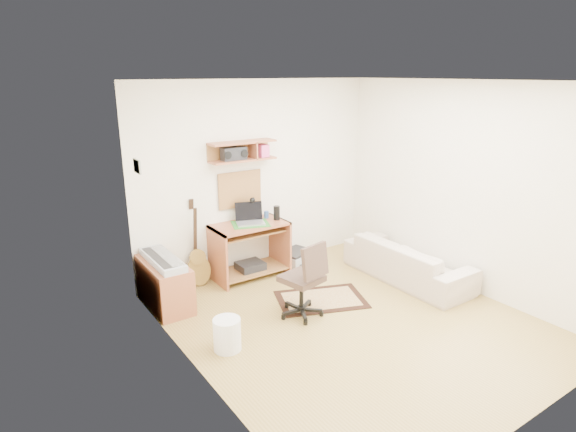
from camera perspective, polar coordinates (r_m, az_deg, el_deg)
floor at (r=5.53m, az=7.63°, el=-12.42°), size 3.60×4.00×0.01m
ceiling at (r=4.83m, az=8.86°, el=15.73°), size 3.60×4.00×0.01m
back_wall at (r=6.59m, az=-3.62°, el=4.70°), size 3.60×0.01×2.60m
left_wall at (r=4.08m, az=-10.96°, el=-3.30°), size 0.01×4.00×2.60m
right_wall at (r=6.35m, az=20.36°, el=3.21°), size 0.01×4.00×2.60m
wall_shelf at (r=6.26m, az=-5.45°, el=7.74°), size 0.90×0.25×0.26m
cork_board at (r=6.45m, az=-5.78°, el=3.20°), size 0.64×0.03×0.49m
wall_photo at (r=5.34m, az=-17.58°, el=5.68°), size 0.02×0.20×0.15m
desk at (r=6.47m, az=-4.57°, el=-4.10°), size 1.00×0.55×0.75m
laptop at (r=6.29m, az=-4.54°, el=0.23°), size 0.46×0.46×0.28m
speaker at (r=6.48m, az=-1.36°, el=0.37°), size 0.09×0.09×0.19m
desk_lamp at (r=6.49m, az=-4.09°, el=0.97°), size 0.11×0.11×0.32m
pencil_cup at (r=6.58m, az=-2.61°, el=0.17°), size 0.07×0.07×0.10m
boombox at (r=6.20m, az=-6.53°, el=7.42°), size 0.32×0.15×0.16m
rug at (r=5.96m, az=3.97°, el=-9.88°), size 1.23×1.03×0.01m
task_chair at (r=5.41m, az=1.63°, el=-7.46°), size 0.55×0.55×0.91m
cabinet at (r=5.88m, az=-14.54°, el=-7.90°), size 0.40×0.90×0.55m
music_keyboard at (r=5.76m, az=-14.77°, el=-5.06°), size 0.27×0.87×0.08m
guitar at (r=6.23m, az=-10.80°, el=-3.25°), size 0.33×0.23×1.15m
waste_basket at (r=4.95m, az=-7.28°, el=-13.85°), size 0.32×0.32×0.33m
printer at (r=7.00m, az=0.95°, el=-4.94°), size 0.55×0.48×0.17m
sofa at (r=6.57m, az=14.14°, el=-4.49°), size 0.52×1.80×0.70m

